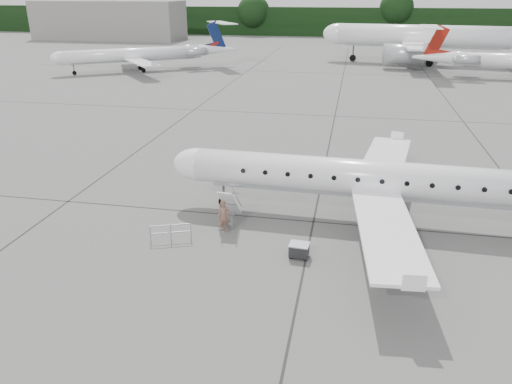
# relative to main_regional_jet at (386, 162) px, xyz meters

# --- Properties ---
(ground) EXTENTS (320.00, 320.00, 0.00)m
(ground) POSITION_rel_main_regional_jet_xyz_m (0.52, -3.68, -3.73)
(ground) COLOR slate
(ground) RESTS_ON ground
(treeline) EXTENTS (260.00, 4.00, 8.00)m
(treeline) POSITION_rel_main_regional_jet_xyz_m (0.52, 126.32, 0.27)
(treeline) COLOR black
(treeline) RESTS_ON ground
(terminal_building) EXTENTS (40.00, 14.00, 10.00)m
(terminal_building) POSITION_rel_main_regional_jet_xyz_m (-69.48, 106.32, 1.27)
(terminal_building) COLOR gray
(terminal_building) RESTS_ON ground
(main_regional_jet) EXTENTS (29.81, 21.94, 7.46)m
(main_regional_jet) POSITION_rel_main_regional_jet_xyz_m (0.00, 0.00, 0.00)
(main_regional_jet) COLOR white
(main_regional_jet) RESTS_ON ground
(airstair) EXTENTS (0.93, 2.26, 2.34)m
(airstair) POSITION_rel_main_regional_jet_xyz_m (-8.82, -1.90, -2.56)
(airstair) COLOR white
(airstair) RESTS_ON ground
(passenger) EXTENTS (0.81, 0.67, 1.89)m
(passenger) POSITION_rel_main_regional_jet_xyz_m (-8.86, -3.17, -2.79)
(passenger) COLOR brown
(passenger) RESTS_ON ground
(safety_railing) EXTENTS (2.09, 0.86, 1.00)m
(safety_railing) POSITION_rel_main_regional_jet_xyz_m (-11.43, -4.93, -3.23)
(safety_railing) COLOR #95989D
(safety_railing) RESTS_ON ground
(baggage_cart) EXTENTS (1.02, 0.85, 0.84)m
(baggage_cart) POSITION_rel_main_regional_jet_xyz_m (-4.31, -5.33, -3.31)
(baggage_cart) COLOR #232326
(baggage_cart) RESTS_ON ground
(bg_narrowbody) EXTENTS (41.58, 32.15, 13.84)m
(bg_narrowbody) POSITION_rel_main_regional_jet_xyz_m (9.34, 70.76, 3.19)
(bg_narrowbody) COLOR white
(bg_narrowbody) RESTS_ON ground
(bg_regional_left) EXTENTS (36.01, 33.79, 7.67)m
(bg_regional_left) POSITION_rel_main_regional_jet_xyz_m (-38.54, 52.20, 0.10)
(bg_regional_left) COLOR white
(bg_regional_left) RESTS_ON ground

